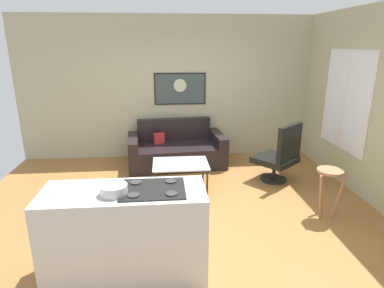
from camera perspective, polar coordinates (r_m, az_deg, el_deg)
name	(u,v)px	position (r m, az deg, el deg)	size (l,w,h in m)	color
ground	(192,211)	(4.65, 0.03, -11.83)	(6.40, 6.40, 0.04)	#996634
back_wall	(181,88)	(6.54, -1.90, 9.80)	(6.40, 0.05, 2.80)	#AFAC8C
right_wall	(371,105)	(5.35, 29.14, 6.01)	(0.05, 6.40, 2.80)	#B1AF88
couch	(176,151)	(6.25, -2.81, -1.17)	(1.88, 1.09, 0.83)	black
coffee_table	(181,165)	(5.08, -2.04, -3.82)	(0.87, 0.64, 0.46)	silver
armchair	(280,155)	(5.57, 15.34, -1.97)	(0.87, 0.87, 1.02)	black
bar_stool	(329,181)	(4.61, 23.08, -5.97)	(0.38, 0.38, 0.68)	#A67349
kitchen_counter	(126,234)	(3.33, -11.56, -15.32)	(1.54, 0.61, 0.95)	silver
mixing_bowl	(114,190)	(3.03, -13.69, -7.89)	(0.25, 0.25, 0.09)	silver
wall_painting	(180,89)	(6.50, -2.13, 9.73)	(1.02, 0.03, 0.63)	black
window	(346,101)	(5.83, 25.55, 6.92)	(0.03, 1.31, 1.61)	silver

